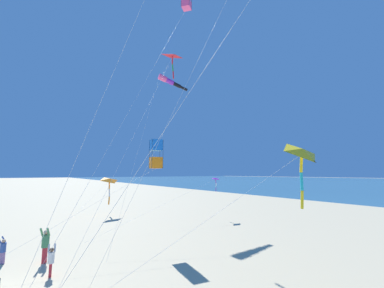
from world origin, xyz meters
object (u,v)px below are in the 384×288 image
(kite_delta_blue_topmost, at_px, (302,153))
(kite_delta_long_streamer_left, at_px, (215,179))
(kite_delta_small_distant, at_px, (173,56))
(kite_box_teal_far_right, at_px, (156,154))
(kite_delta_checkered_midright, at_px, (110,181))
(kite_windsock_yellow_midlevel, at_px, (169,81))
(person_adult_flyer, at_px, (45,243))
(person_child_green_jacket, at_px, (51,259))
(person_child_grey_jacket, at_px, (3,249))

(kite_delta_blue_topmost, relative_size, kite_delta_long_streamer_left, 0.88)
(kite_delta_small_distant, bearing_deg, kite_box_teal_far_right, -134.32)
(kite_delta_checkered_midright, distance_m, kite_windsock_yellow_midlevel, 14.09)
(kite_delta_blue_topmost, height_order, kite_delta_long_streamer_left, kite_delta_blue_topmost)
(person_adult_flyer, distance_m, kite_delta_blue_topmost, 14.61)
(person_child_green_jacket, relative_size, kite_delta_blue_topmost, 0.12)
(person_adult_flyer, distance_m, kite_box_teal_far_right, 8.51)
(kite_delta_blue_topmost, distance_m, kite_windsock_yellow_midlevel, 21.25)
(kite_delta_small_distant, bearing_deg, person_child_grey_jacket, -170.81)
(person_child_green_jacket, xyz_separation_m, kite_delta_blue_topmost, (9.43, -7.69, 5.10))
(person_adult_flyer, relative_size, kite_box_teal_far_right, 0.18)
(person_adult_flyer, xyz_separation_m, kite_delta_blue_topmost, (9.54, -9.95, 4.84))
(person_adult_flyer, distance_m, kite_delta_small_distant, 18.56)
(kite_delta_long_streamer_left, relative_size, kite_windsock_yellow_midlevel, 0.85)
(kite_box_teal_far_right, bearing_deg, kite_delta_blue_topmost, -73.34)
(person_child_grey_jacket, xyz_separation_m, kite_windsock_yellow_midlevel, (14.49, 7.22, 15.43))
(person_child_grey_jacket, height_order, kite_windsock_yellow_midlevel, kite_windsock_yellow_midlevel)
(person_adult_flyer, xyz_separation_m, kite_delta_small_distant, (9.92, 3.09, 15.39))
(kite_delta_checkered_midright, bearing_deg, kite_delta_small_distant, -75.19)
(person_child_green_jacket, height_order, kite_box_teal_far_right, kite_box_teal_far_right)
(kite_delta_small_distant, bearing_deg, kite_delta_checkered_midright, 104.81)
(kite_windsock_yellow_midlevel, bearing_deg, person_child_green_jacket, -139.48)
(kite_delta_small_distant, height_order, kite_box_teal_far_right, kite_delta_small_distant)
(person_child_grey_jacket, bearing_deg, kite_box_teal_far_right, -9.54)
(kite_delta_small_distant, xyz_separation_m, kite_delta_blue_topmost, (-0.38, -13.03, -10.54))
(kite_delta_long_streamer_left, height_order, kite_windsock_yellow_midlevel, kite_windsock_yellow_midlevel)
(person_child_grey_jacket, distance_m, kite_delta_long_streamer_left, 19.03)
(kite_delta_checkered_midright, bearing_deg, person_child_green_jacket, -114.79)
(person_adult_flyer, bearing_deg, person_child_grey_jacket, 148.64)
(kite_delta_checkered_midright, bearing_deg, kite_delta_blue_topmost, -84.34)
(kite_delta_small_distant, height_order, kite_delta_blue_topmost, kite_delta_small_distant)
(kite_windsock_yellow_midlevel, bearing_deg, kite_delta_blue_topmost, -99.38)
(person_child_green_jacket, distance_m, kite_delta_blue_topmost, 13.19)
(kite_delta_long_streamer_left, xyz_separation_m, kite_box_teal_far_right, (-9.85, -4.76, 2.08))
(person_child_grey_jacket, xyz_separation_m, kite_delta_small_distant, (11.84, 1.92, 15.66))
(person_child_grey_jacket, relative_size, kite_box_teal_far_right, 0.13)
(person_child_grey_jacket, xyz_separation_m, kite_box_teal_far_right, (8.56, -1.44, 5.59))
(person_child_green_jacket, xyz_separation_m, kite_windsock_yellow_midlevel, (12.46, 10.64, 15.41))
(kite_delta_long_streamer_left, bearing_deg, person_adult_flyer, -164.75)
(kite_delta_checkered_midright, xyz_separation_m, kite_delta_blue_topmost, (2.29, -23.14, 1.82))
(person_child_green_jacket, bearing_deg, kite_delta_checkered_midright, 65.21)
(person_adult_flyer, height_order, kite_delta_checkered_midright, kite_delta_checkered_midright)
(person_child_grey_jacket, distance_m, kite_delta_blue_topmost, 16.77)
(kite_windsock_yellow_midlevel, bearing_deg, kite_delta_checkered_midright, 137.90)
(person_child_grey_jacket, height_order, kite_delta_checkered_midright, kite_delta_checkered_midright)
(person_adult_flyer, relative_size, person_child_green_jacket, 1.32)
(person_child_grey_jacket, distance_m, kite_box_teal_far_right, 10.33)
(kite_delta_checkered_midright, height_order, kite_box_teal_far_right, kite_box_teal_far_right)
(person_child_grey_jacket, bearing_deg, kite_delta_checkered_midright, 52.67)
(kite_box_teal_far_right, bearing_deg, kite_delta_long_streamer_left, 25.81)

